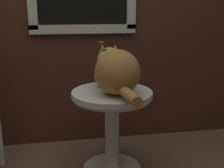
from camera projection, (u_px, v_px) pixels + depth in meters
The scene contains 3 objects.
wicker_side_table at pixel (112, 117), 1.93m from camera, with size 0.54×0.54×0.60m.
cat at pixel (117, 71), 1.80m from camera, with size 0.32×0.64×0.30m.
pewter_vase_with_ivy at pixel (104, 74), 1.96m from camera, with size 0.14×0.14×0.31m.
Camera 1 is at (-0.03, -1.67, 1.12)m, focal length 45.31 mm.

